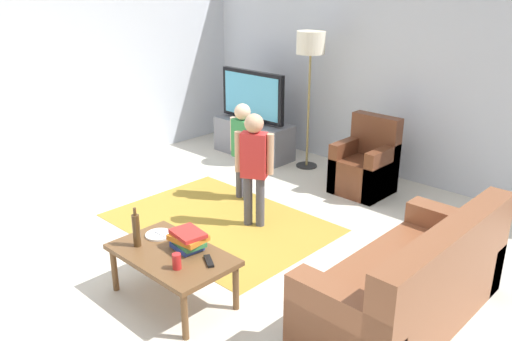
{
  "coord_description": "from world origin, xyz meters",
  "views": [
    {
      "loc": [
        3.31,
        -2.86,
        2.44
      ],
      "look_at": [
        0.0,
        0.6,
        0.65
      ],
      "focal_mm": 37.0,
      "sensor_mm": 36.0,
      "label": 1
    }
  ],
  "objects_px": {
    "plate": "(159,235)",
    "bottle": "(136,230)",
    "tv_stand": "(254,139)",
    "couch": "(415,288)",
    "armchair": "(366,167)",
    "tv_remote": "(209,261)",
    "tv": "(252,97)",
    "book_stack": "(188,240)",
    "child_near_tv": "(243,143)",
    "child_center": "(254,160)",
    "coffee_table": "(172,258)",
    "floor_lamp": "(311,50)",
    "soda_can": "(177,261)"
  },
  "relations": [
    {
      "from": "armchair",
      "to": "bottle",
      "type": "relative_size",
      "value": 2.75
    },
    {
      "from": "armchair",
      "to": "tv_remote",
      "type": "bearing_deg",
      "value": -80.93
    },
    {
      "from": "tv_stand",
      "to": "couch",
      "type": "bearing_deg",
      "value": -29.13
    },
    {
      "from": "book_stack",
      "to": "tv",
      "type": "bearing_deg",
      "value": 125.94
    },
    {
      "from": "coffee_table",
      "to": "tv",
      "type": "bearing_deg",
      "value": 124.12
    },
    {
      "from": "child_near_tv",
      "to": "bottle",
      "type": "distance_m",
      "value": 2.07
    },
    {
      "from": "book_stack",
      "to": "couch",
      "type": "bearing_deg",
      "value": 32.07
    },
    {
      "from": "coffee_table",
      "to": "book_stack",
      "type": "xyz_separation_m",
      "value": [
        0.05,
        0.13,
        0.13
      ]
    },
    {
      "from": "tv_remote",
      "to": "plate",
      "type": "bearing_deg",
      "value": -150.25
    },
    {
      "from": "tv",
      "to": "floor_lamp",
      "type": "distance_m",
      "value": 1.11
    },
    {
      "from": "tv_remote",
      "to": "child_center",
      "type": "bearing_deg",
      "value": 150.76
    },
    {
      "from": "couch",
      "to": "bottle",
      "type": "height_order",
      "value": "couch"
    },
    {
      "from": "bottle",
      "to": "plate",
      "type": "distance_m",
      "value": 0.26
    },
    {
      "from": "book_stack",
      "to": "plate",
      "type": "height_order",
      "value": "book_stack"
    },
    {
      "from": "armchair",
      "to": "plate",
      "type": "height_order",
      "value": "armchair"
    },
    {
      "from": "tv_stand",
      "to": "plate",
      "type": "xyz_separation_m",
      "value": [
        1.73,
        -2.91,
        0.18
      ]
    },
    {
      "from": "coffee_table",
      "to": "book_stack",
      "type": "distance_m",
      "value": 0.19
    },
    {
      "from": "tv_remote",
      "to": "floor_lamp",
      "type": "bearing_deg",
      "value": 145.81
    },
    {
      "from": "tv_stand",
      "to": "couch",
      "type": "distance_m",
      "value": 4.05
    },
    {
      "from": "book_stack",
      "to": "child_center",
      "type": "bearing_deg",
      "value": 111.85
    },
    {
      "from": "couch",
      "to": "soda_can",
      "type": "bearing_deg",
      "value": -138.0
    },
    {
      "from": "plate",
      "to": "bottle",
      "type": "bearing_deg",
      "value": -84.88
    },
    {
      "from": "child_center",
      "to": "bottle",
      "type": "height_order",
      "value": "child_center"
    },
    {
      "from": "child_near_tv",
      "to": "bottle",
      "type": "xyz_separation_m",
      "value": [
        0.75,
        -1.93,
        -0.11
      ]
    },
    {
      "from": "couch",
      "to": "armchair",
      "type": "distance_m",
      "value": 2.54
    },
    {
      "from": "tv_remote",
      "to": "plate",
      "type": "distance_m",
      "value": 0.62
    },
    {
      "from": "armchair",
      "to": "coffee_table",
      "type": "relative_size",
      "value": 0.9
    },
    {
      "from": "child_center",
      "to": "coffee_table",
      "type": "bearing_deg",
      "value": -71.8
    },
    {
      "from": "floor_lamp",
      "to": "tv_remote",
      "type": "distance_m",
      "value": 3.59
    },
    {
      "from": "tv_stand",
      "to": "child_near_tv",
      "type": "xyz_separation_m",
      "value": [
        1.0,
        -1.21,
        0.43
      ]
    },
    {
      "from": "coffee_table",
      "to": "soda_can",
      "type": "relative_size",
      "value": 8.33
    },
    {
      "from": "child_near_tv",
      "to": "bottle",
      "type": "height_order",
      "value": "child_near_tv"
    },
    {
      "from": "tv",
      "to": "book_stack",
      "type": "relative_size",
      "value": 3.77
    },
    {
      "from": "child_near_tv",
      "to": "armchair",
      "type": "bearing_deg",
      "value": 52.66
    },
    {
      "from": "tv_stand",
      "to": "couch",
      "type": "height_order",
      "value": "couch"
    },
    {
      "from": "couch",
      "to": "armchair",
      "type": "xyz_separation_m",
      "value": [
        -1.65,
        1.93,
        0.01
      ]
    },
    {
      "from": "floor_lamp",
      "to": "child_center",
      "type": "xyz_separation_m",
      "value": [
        0.72,
        -1.77,
        -0.83
      ]
    },
    {
      "from": "tv",
      "to": "soda_can",
      "type": "relative_size",
      "value": 9.17
    },
    {
      "from": "couch",
      "to": "child_near_tv",
      "type": "bearing_deg",
      "value": 163.25
    },
    {
      "from": "couch",
      "to": "floor_lamp",
      "type": "xyz_separation_m",
      "value": [
        -2.69,
        2.12,
        1.25
      ]
    },
    {
      "from": "tv_stand",
      "to": "armchair",
      "type": "xyz_separation_m",
      "value": [
        1.89,
        -0.04,
        0.05
      ]
    },
    {
      "from": "tv_stand",
      "to": "child_near_tv",
      "type": "height_order",
      "value": "child_near_tv"
    },
    {
      "from": "couch",
      "to": "book_stack",
      "type": "relative_size",
      "value": 6.17
    },
    {
      "from": "armchair",
      "to": "floor_lamp",
      "type": "height_order",
      "value": "floor_lamp"
    },
    {
      "from": "child_near_tv",
      "to": "book_stack",
      "type": "xyz_separation_m",
      "value": [
        1.08,
        -1.68,
        -0.17
      ]
    },
    {
      "from": "floor_lamp",
      "to": "coffee_table",
      "type": "bearing_deg",
      "value": -69.58
    },
    {
      "from": "tv",
      "to": "couch",
      "type": "height_order",
      "value": "tv"
    },
    {
      "from": "book_stack",
      "to": "tv_remote",
      "type": "height_order",
      "value": "book_stack"
    },
    {
      "from": "soda_can",
      "to": "plate",
      "type": "xyz_separation_m",
      "value": [
        -0.52,
        0.22,
        -0.05
      ]
    },
    {
      "from": "bottle",
      "to": "tv_remote",
      "type": "xyz_separation_m",
      "value": [
        0.6,
        0.22,
        -0.13
      ]
    }
  ]
}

